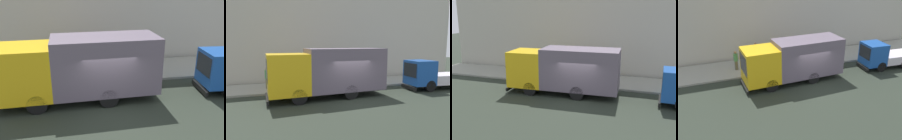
% 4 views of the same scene
% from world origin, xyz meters
% --- Properties ---
extents(ground, '(80.00, 80.00, 0.00)m').
position_xyz_m(ground, '(0.00, 0.00, 0.00)').
color(ground, '#262D24').
extents(sidewalk, '(3.91, 30.00, 0.14)m').
position_xyz_m(sidewalk, '(4.96, 0.00, 0.07)').
color(sidewalk, gray).
rests_on(sidewalk, ground).
extents(building_facade, '(0.50, 30.00, 9.16)m').
position_xyz_m(building_facade, '(7.41, 0.00, 4.58)').
color(building_facade, '#B5B0A1').
rests_on(building_facade, ground).
extents(large_utility_truck, '(2.69, 7.87, 3.26)m').
position_xyz_m(large_utility_truck, '(1.19, 1.24, 1.79)').
color(large_utility_truck, gold).
rests_on(large_utility_truck, ground).
extents(pedestrian_walking, '(0.51, 0.51, 1.66)m').
position_xyz_m(pedestrian_walking, '(4.62, 5.15, 1.02)').
color(pedestrian_walking, brown).
rests_on(pedestrian_walking, sidewalk).
extents(pedestrian_standing, '(0.38, 0.38, 1.70)m').
position_xyz_m(pedestrian_standing, '(6.29, 3.06, 1.04)').
color(pedestrian_standing, brown).
rests_on(pedestrian_standing, sidewalk).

